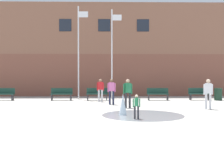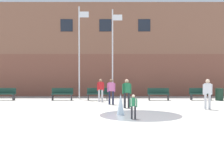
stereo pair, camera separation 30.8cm
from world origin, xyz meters
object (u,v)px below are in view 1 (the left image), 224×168
(park_bench_center, at_px, (158,94))
(adult_near_bench, at_px, (112,90))
(flagpole_right, at_px, (112,51))
(park_bench_far_left, at_px, (3,94))
(park_bench_far_right, at_px, (199,94))
(child_with_pink_shirt, at_px, (136,105))
(flagpole_left, at_px, (79,50))
(park_bench_left_of_flagpoles, at_px, (62,94))
(teen_by_trashcan, at_px, (128,91))
(park_bench_under_left_flagpole, at_px, (97,94))
(adult_watching, at_px, (100,88))
(trash_can, at_px, (218,94))
(adult_in_red, at_px, (208,92))

(park_bench_center, xyz_separation_m, adult_near_bench, (-3.49, -3.06, 0.45))
(park_bench_center, relative_size, flagpole_right, 0.23)
(park_bench_far_left, height_order, park_bench_far_right, same)
(adult_near_bench, distance_m, flagpole_right, 4.98)
(child_with_pink_shirt, height_order, flagpole_left, flagpole_left)
(park_bench_left_of_flagpoles, bearing_deg, park_bench_far_right, 0.51)
(teen_by_trashcan, bearing_deg, park_bench_left_of_flagpoles, -174.92)
(park_bench_center, bearing_deg, park_bench_far_left, 179.48)
(park_bench_under_left_flagpole, height_order, flagpole_left, flagpole_left)
(park_bench_far_left, relative_size, adult_near_bench, 1.01)
(park_bench_far_right, xyz_separation_m, adult_near_bench, (-6.66, -3.22, 0.45))
(park_bench_far_right, bearing_deg, park_bench_center, -177.08)
(flagpole_left, bearing_deg, park_bench_center, -10.12)
(park_bench_left_of_flagpoles, height_order, flagpole_right, flagpole_right)
(adult_watching, bearing_deg, park_bench_center, 166.63)
(trash_can, bearing_deg, park_bench_center, 178.45)
(adult_watching, distance_m, trash_can, 8.77)
(park_bench_far_right, relative_size, flagpole_right, 0.23)
(adult_near_bench, bearing_deg, flagpole_right, -96.55)
(adult_watching, relative_size, flagpole_right, 0.23)
(flagpole_left, bearing_deg, adult_in_red, -41.44)
(adult_watching, bearing_deg, child_with_pink_shirt, 74.48)
(adult_in_red, distance_m, teen_by_trashcan, 4.26)
(park_bench_far_right, height_order, flagpole_right, flagpole_right)
(adult_watching, xyz_separation_m, flagpole_right, (0.87, 2.14, 2.79))
(adult_in_red, xyz_separation_m, flagpole_right, (-4.95, 6.67, 2.79))
(adult_near_bench, distance_m, teen_by_trashcan, 2.11)
(adult_in_red, height_order, flagpole_left, flagpole_left)
(park_bench_center, xyz_separation_m, trash_can, (4.46, -0.12, -0.03))
(park_bench_far_left, bearing_deg, park_bench_left_of_flagpoles, -0.47)
(park_bench_left_of_flagpoles, xyz_separation_m, child_with_pink_shirt, (4.57, -8.93, 0.10))
(park_bench_under_left_flagpole, xyz_separation_m, flagpole_right, (1.15, 0.92, 3.25))
(park_bench_far_right, relative_size, adult_in_red, 1.01)
(park_bench_left_of_flagpoles, bearing_deg, flagpole_left, 40.18)
(teen_by_trashcan, bearing_deg, flagpole_right, 150.21)
(park_bench_far_right, bearing_deg, park_bench_far_left, -179.77)
(adult_near_bench, xyz_separation_m, adult_in_red, (5.08, -2.55, 0.00))
(adult_watching, relative_size, trash_can, 1.77)
(park_bench_under_left_flagpole, xyz_separation_m, trash_can, (8.98, -0.27, -0.03))
(adult_in_red, height_order, flagpole_right, flagpole_right)
(park_bench_far_right, height_order, teen_by_trashcan, teen_by_trashcan)
(park_bench_far_left, height_order, adult_watching, adult_watching)
(flagpole_left, distance_m, trash_can, 11.03)
(park_bench_far_left, height_order, adult_near_bench, adult_near_bench)
(park_bench_center, height_order, child_with_pink_shirt, child_with_pink_shirt)
(park_bench_left_of_flagpoles, bearing_deg, park_bench_far_left, 179.53)
(adult_in_red, xyz_separation_m, flagpole_left, (-7.56, 6.67, 2.91))
(adult_in_red, bearing_deg, teen_by_trashcan, -167.53)
(park_bench_left_of_flagpoles, bearing_deg, park_bench_under_left_flagpole, 1.75)
(trash_can, bearing_deg, park_bench_under_left_flagpole, 178.28)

